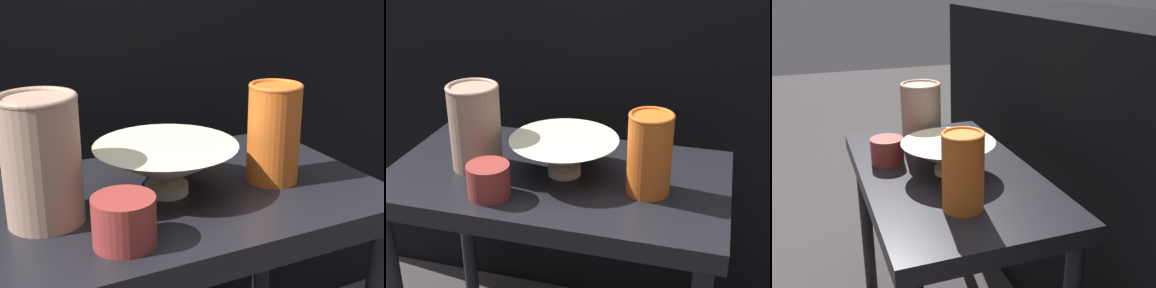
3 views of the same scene
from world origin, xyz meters
The scene contains 6 objects.
table centered at (0.00, 0.00, 0.45)m, with size 0.68×0.39×0.52m.
couch_backdrop centered at (0.00, 0.52, 0.42)m, with size 1.54×0.50×0.85m.
bowl centered at (0.02, 0.00, 0.56)m, with size 0.21×0.21×0.08m.
vase_textured_left centered at (-0.16, -0.01, 0.60)m, with size 0.10×0.10×0.17m.
vase_colorful_right centered at (0.19, -0.03, 0.60)m, with size 0.08×0.08×0.16m.
cup centered at (-0.09, -0.12, 0.55)m, with size 0.08×0.08×0.06m.
Camera 2 is at (0.30, -0.91, 1.01)m, focal length 50.00 mm.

